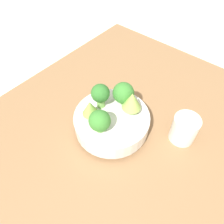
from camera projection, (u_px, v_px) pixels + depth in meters
name	position (u px, v px, depth m)	size (l,w,h in m)	color
ground_plane	(116.00, 131.00, 0.78)	(6.00, 6.00, 0.00)	beige
table	(116.00, 128.00, 0.77)	(1.06, 0.85, 0.04)	olive
bowl	(112.00, 122.00, 0.71)	(0.24, 0.24, 0.07)	silver
broccoli_floret_left	(100.00, 121.00, 0.62)	(0.06, 0.06, 0.08)	#609347
romanesco_piece_near	(132.00, 101.00, 0.66)	(0.06, 0.06, 0.08)	#6BA34C
romanesco_piece_far	(90.00, 108.00, 0.64)	(0.05, 0.05, 0.07)	#7AB256
broccoli_floret_back	(100.00, 94.00, 0.67)	(0.06, 0.06, 0.09)	#7AB256
broccoli_floret_right	(123.00, 93.00, 0.68)	(0.07, 0.07, 0.08)	#609347
cup	(184.00, 129.00, 0.68)	(0.08, 0.08, 0.09)	silver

